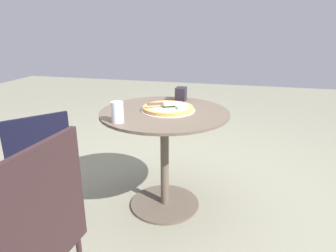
{
  "coord_description": "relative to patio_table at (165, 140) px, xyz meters",
  "views": [
    {
      "loc": [
        -0.5,
        1.89,
        1.3
      ],
      "look_at": [
        -0.02,
        -0.02,
        0.63
      ],
      "focal_mm": 31.72,
      "sensor_mm": 36.0,
      "label": 1
    }
  ],
  "objects": [
    {
      "name": "drinking_cup",
      "position": [
        0.21,
        0.31,
        0.28
      ],
      "size": [
        0.07,
        0.07,
        0.13
      ],
      "primitive_type": "cylinder",
      "color": "white",
      "rests_on": "patio_table"
    },
    {
      "name": "patio_table",
      "position": [
        0.0,
        0.0,
        0.0
      ],
      "size": [
        0.89,
        0.89,
        0.74
      ],
      "color": "brown",
      "rests_on": "ground"
    },
    {
      "name": "patio_chair_near",
      "position": [
        0.7,
        0.46,
        -0.04
      ],
      "size": [
        0.51,
        0.51,
        0.81
      ],
      "color": "black",
      "rests_on": "ground"
    },
    {
      "name": "napkin_dispenser",
      "position": [
        -0.05,
        -0.32,
        0.27
      ],
      "size": [
        0.08,
        0.1,
        0.1
      ],
      "primitive_type": "cube",
      "rotation": [
        0.0,
        0.0,
        4.71
      ],
      "color": "black",
      "rests_on": "patio_table"
    },
    {
      "name": "pizza_server",
      "position": [
        0.01,
        0.01,
        0.27
      ],
      "size": [
        0.21,
        0.14,
        0.02
      ],
      "color": "silver",
      "rests_on": "pizza_on_tray"
    },
    {
      "name": "patio_chair_far",
      "position": [
        0.26,
        1.11,
        -0.0
      ],
      "size": [
        0.45,
        0.45,
        0.92
      ],
      "color": "#2E1D1E",
      "rests_on": "ground"
    },
    {
      "name": "ground_plane",
      "position": [
        0.0,
        0.0,
        -0.53
      ],
      "size": [
        10.0,
        10.0,
        0.0
      ],
      "primitive_type": "plane",
      "color": "gray"
    },
    {
      "name": "pizza_on_tray",
      "position": [
        -0.02,
        -0.02,
        0.23
      ],
      "size": [
        0.37,
        0.37,
        0.05
      ],
      "color": "silver",
      "rests_on": "patio_table"
    }
  ]
}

